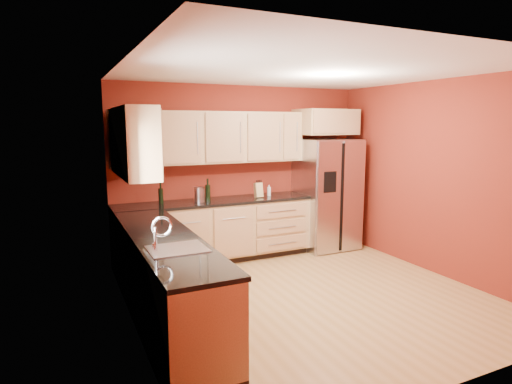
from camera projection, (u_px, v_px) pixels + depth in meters
floor at (308, 295)px, 5.09m from camera, size 4.00×4.00×0.00m
ceiling at (312, 70)px, 4.68m from camera, size 4.00×4.00×0.00m
wall_back at (241, 171)px, 6.67m from camera, size 4.00×0.04×2.60m
wall_front at (459, 224)px, 3.10m from camera, size 4.00×0.04×2.60m
wall_left at (130, 201)px, 4.04m from camera, size 0.04×4.00×2.60m
wall_right at (437, 178)px, 5.72m from camera, size 0.04×4.00×2.60m
base_cabinets_back at (215, 232)px, 6.31m from camera, size 2.90×0.60×0.88m
base_cabinets_left at (165, 282)px, 4.30m from camera, size 0.60×2.80×0.88m
countertop_back at (215, 202)px, 6.22m from camera, size 2.90×0.62×0.04m
countertop_left at (164, 238)px, 4.24m from camera, size 0.62×2.80×0.04m
upper_cabinets_back at (230, 137)px, 6.33m from camera, size 2.30×0.33×0.75m
upper_cabinets_left at (133, 142)px, 4.68m from camera, size 0.33×1.35×0.75m
corner_upper_cabinet at (134, 139)px, 5.59m from camera, size 0.67×0.67×0.75m
over_fridge_cabinet at (326, 122)px, 6.85m from camera, size 0.92×0.60×0.40m
refrigerator at (326, 194)px, 6.97m from camera, size 0.90×0.75×1.78m
window at (141, 181)px, 3.56m from camera, size 0.03×0.90×1.00m
sink_faucet at (177, 233)px, 3.76m from camera, size 0.50×0.42×0.30m
canister_left at (200, 195)px, 6.07m from camera, size 0.14×0.14×0.19m
canister_right at (199, 195)px, 6.06m from camera, size 0.14×0.14×0.22m
wine_bottle_a at (161, 193)px, 5.92m from camera, size 0.07×0.07×0.30m
wine_bottle_b at (208, 190)px, 6.12m from camera, size 0.08×0.08×0.33m
knife_block at (258, 190)px, 6.47m from camera, size 0.11×0.10×0.22m
soap_dispenser at (269, 190)px, 6.62m from camera, size 0.07×0.07×0.17m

